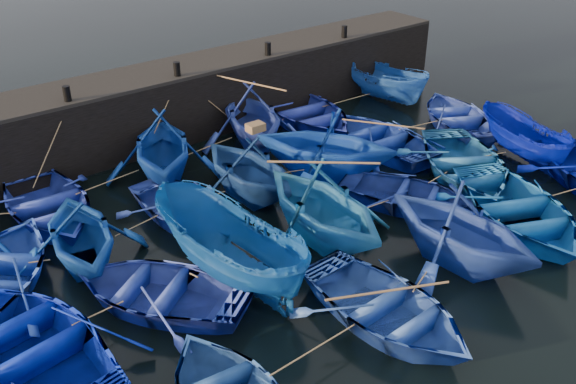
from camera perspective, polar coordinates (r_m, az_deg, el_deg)
ground at (r=17.67m, az=6.43°, el=-5.98°), size 120.00×120.00×0.00m
quay_wall at (r=24.72m, az=-10.56°, el=7.65°), size 26.00×2.50×2.50m
quay_top at (r=24.28m, az=-10.84°, el=10.52°), size 26.00×2.50×0.12m
bollard_1 at (r=21.94m, az=-19.06°, el=8.27°), size 0.24×0.24×0.50m
bollard_2 at (r=23.42m, az=-9.85°, el=10.72°), size 0.24×0.24×0.50m
bollard_3 at (r=25.45m, az=-1.80°, el=12.62°), size 0.24×0.24×0.50m
bollard_4 at (r=27.90m, az=5.03°, el=14.02°), size 0.24×0.24×0.50m
boat_1 at (r=20.36m, az=-20.63°, el=-1.05°), size 3.75×5.07×1.02m
boat_2 at (r=21.56m, az=-11.17°, el=4.09°), size 5.46×5.74×2.36m
boat_3 at (r=23.53m, az=-3.25°, el=6.84°), size 5.19×5.57×2.39m
boat_4 at (r=25.49m, az=1.57°, el=7.15°), size 4.42×5.77×1.12m
boat_5 at (r=28.11m, az=8.65°, el=9.61°), size 1.98×4.52×1.70m
boat_7 at (r=17.64m, az=-17.97°, el=-3.38°), size 4.19×4.62×2.10m
boat_8 at (r=19.20m, az=-9.12°, el=-1.48°), size 3.56×4.65×0.90m
boat_9 at (r=19.93m, az=-3.52°, el=2.27°), size 3.74×4.32×2.24m
boat_10 at (r=21.19m, az=3.37°, el=4.32°), size 6.03×6.17×2.47m
boat_11 at (r=23.66m, az=8.36°, el=4.84°), size 3.69×4.95×0.98m
boat_12 at (r=26.16m, az=14.84°, el=6.56°), size 5.08×5.64×0.96m
boat_13 at (r=15.24m, az=-21.83°, el=-12.29°), size 4.59×5.87×1.11m
boat_14 at (r=16.05m, az=-11.48°, el=-8.47°), size 5.34×5.69×0.96m
boat_15 at (r=16.25m, az=-5.39°, el=-5.09°), size 2.67×5.45×2.02m
boat_16 at (r=17.63m, az=3.06°, el=-1.08°), size 4.29×4.92×2.50m
boat_17 at (r=20.06m, az=10.67°, el=-0.21°), size 4.73×5.22×0.89m
boat_18 at (r=22.09m, az=15.44°, el=2.39°), size 6.06×6.52×1.10m
boat_19 at (r=23.99m, az=20.11°, el=4.41°), size 2.31×4.26×1.56m
boat_22 at (r=15.33m, az=8.73°, el=-10.21°), size 3.56×4.84×0.97m
boat_23 at (r=17.33m, az=15.16°, el=-2.98°), size 4.23×4.80×2.38m
boat_24 at (r=19.88m, az=19.79°, el=-1.46°), size 5.75×6.54×1.13m
wooden_crate at (r=19.55m, az=-2.91°, el=5.77°), size 0.52×0.39×0.25m
mooring_ropes at (r=20.56m, az=-2.55°, el=2.47°), size 17.69×11.92×2.10m
loose_oars at (r=19.44m, az=3.94°, el=3.57°), size 9.08×12.22×1.59m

